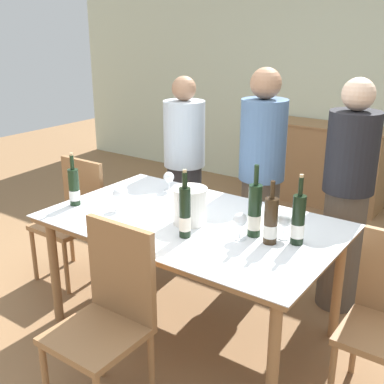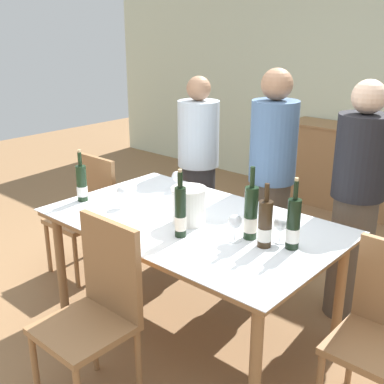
% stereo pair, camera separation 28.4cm
% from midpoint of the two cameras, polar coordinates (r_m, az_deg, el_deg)
% --- Properties ---
extents(ground_plane, '(12.00, 12.00, 0.00)m').
position_cam_midpoint_polar(ground_plane, '(3.28, -2.58, -15.83)').
color(ground_plane, olive).
extents(back_wall, '(8.00, 0.10, 2.80)m').
position_cam_midpoint_polar(back_wall, '(5.43, 17.92, 13.27)').
color(back_wall, beige).
rests_on(back_wall, ground_plane).
extents(sideboard_cabinet, '(1.36, 0.46, 0.88)m').
position_cam_midpoint_polar(sideboard_cabinet, '(5.41, 13.63, 3.26)').
color(sideboard_cabinet, '#996B42').
rests_on(sideboard_cabinet, ground_plane).
extents(dining_table, '(1.76, 1.07, 0.76)m').
position_cam_midpoint_polar(dining_table, '(2.93, -2.78, -4.61)').
color(dining_table, '#996B42').
rests_on(dining_table, ground_plane).
extents(ice_bucket, '(0.21, 0.21, 0.22)m').
position_cam_midpoint_polar(ice_bucket, '(2.83, -3.16, -1.57)').
color(ice_bucket, white).
rests_on(ice_bucket, dining_table).
extents(wine_bottle_0, '(0.07, 0.07, 0.35)m').
position_cam_midpoint_polar(wine_bottle_0, '(3.24, -16.27, 0.44)').
color(wine_bottle_0, black).
rests_on(wine_bottle_0, dining_table).
extents(wine_bottle_1, '(0.08, 0.08, 0.41)m').
position_cam_midpoint_polar(wine_bottle_1, '(2.65, 4.41, -2.42)').
color(wine_bottle_1, black).
rests_on(wine_bottle_1, dining_table).
extents(wine_bottle_2, '(0.08, 0.08, 0.35)m').
position_cam_midpoint_polar(wine_bottle_2, '(2.58, 6.21, -3.63)').
color(wine_bottle_2, '#332314').
rests_on(wine_bottle_2, dining_table).
extents(wine_bottle_3, '(0.07, 0.07, 0.39)m').
position_cam_midpoint_polar(wine_bottle_3, '(2.59, 9.43, -3.47)').
color(wine_bottle_3, black).
rests_on(wine_bottle_3, dining_table).
extents(wine_bottle_4, '(0.07, 0.07, 0.39)m').
position_cam_midpoint_polar(wine_bottle_4, '(2.64, -3.94, -2.60)').
color(wine_bottle_4, black).
rests_on(wine_bottle_4, dining_table).
extents(wine_glass_0, '(0.08, 0.08, 0.14)m').
position_cam_midpoint_polar(wine_glass_0, '(3.39, -5.17, 1.64)').
color(wine_glass_0, white).
rests_on(wine_glass_0, dining_table).
extents(wine_glass_1, '(0.08, 0.08, 0.15)m').
position_cam_midpoint_polar(wine_glass_1, '(2.62, 2.63, -3.50)').
color(wine_glass_1, white).
rests_on(wine_glass_1, dining_table).
extents(wine_glass_2, '(0.08, 0.08, 0.14)m').
position_cam_midpoint_polar(wine_glass_2, '(3.09, -11.33, -0.34)').
color(wine_glass_2, white).
rests_on(wine_glass_2, dining_table).
extents(wine_glass_3, '(0.08, 0.08, 0.15)m').
position_cam_midpoint_polar(wine_glass_3, '(2.65, 7.91, -3.50)').
color(wine_glass_3, white).
rests_on(wine_glass_3, dining_table).
extents(chair_near_front, '(0.42, 0.42, 0.98)m').
position_cam_midpoint_polar(chair_near_front, '(2.50, -13.17, -13.46)').
color(chair_near_front, '#996B42').
rests_on(chair_near_front, ground_plane).
extents(chair_left_end, '(0.42, 0.42, 0.91)m').
position_cam_midpoint_polar(chair_left_end, '(3.84, -15.86, -2.30)').
color(chair_left_end, '#996B42').
rests_on(chair_left_end, ground_plane).
extents(person_host, '(0.33, 0.33, 1.51)m').
position_cam_midpoint_polar(person_host, '(3.92, -2.98, 2.47)').
color(person_host, '#2D2D33').
rests_on(person_host, ground_plane).
extents(person_guest_left, '(0.33, 0.33, 1.61)m').
position_cam_midpoint_polar(person_guest_left, '(3.52, 5.92, 1.39)').
color(person_guest_left, '#51473D').
rests_on(person_guest_left, ground_plane).
extents(person_guest_right, '(0.33, 0.33, 1.58)m').
position_cam_midpoint_polar(person_guest_right, '(3.29, 15.55, -0.86)').
color(person_guest_right, '#51473D').
rests_on(person_guest_right, ground_plane).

